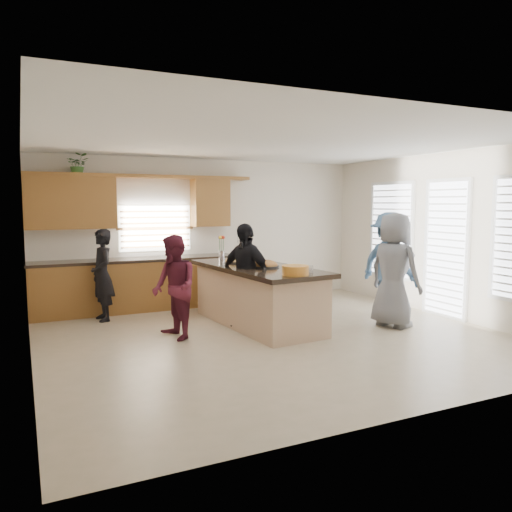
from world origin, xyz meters
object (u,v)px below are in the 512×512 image
salad_bowl (295,270)px  woman_right_back (389,264)px  island (258,297)px  woman_left_front (245,276)px  woman_right_front (394,270)px  woman_left_mid (174,287)px  woman_left_back (102,275)px

salad_bowl → woman_right_back: (2.29, 0.76, -0.13)m
island → woman_left_front: woman_left_front is taller
island → woman_right_front: 2.19m
salad_bowl → woman_left_mid: size_ratio=0.25×
woman_left_mid → woman_right_back: size_ratio=0.84×
woman_left_back → woman_right_front: woman_right_front is taller
salad_bowl → woman_left_mid: woman_left_mid is taller
salad_bowl → woman_left_front: bearing=107.2°
woman_left_front → woman_right_front: woman_right_front is taller
woman_left_back → woman_left_front: (1.92, -1.48, 0.06)m
salad_bowl → woman_left_mid: bearing=149.5°
island → woman_left_back: size_ratio=1.83×
woman_left_front → woman_right_back: (2.61, -0.26, 0.08)m
woman_left_back → woman_left_mid: (0.75, -1.62, -0.01)m
woman_left_back → woman_left_front: 2.42m
salad_bowl → woman_left_back: bearing=131.8°
island → woman_right_back: bearing=-13.7°
woman_left_back → woman_right_front: bearing=51.8°
woman_left_back → woman_left_mid: bearing=17.0°
salad_bowl → woman_right_front: (1.84, 0.11, -0.12)m
island → woman_left_front: size_ratio=1.70×
woman_left_back → woman_right_front: size_ratio=0.85×
woman_left_front → woman_right_front: (2.16, -0.91, 0.08)m
island → woman_right_back: 2.41m
island → woman_left_back: woman_left_back is taller
woman_left_back → salad_bowl: bearing=33.9°
island → woman_right_back: size_ratio=1.56×
island → woman_left_mid: 1.49m
woman_left_back → woman_left_mid: woman_left_back is taller
salad_bowl → woman_left_back: size_ratio=0.25×
woman_left_back → woman_left_front: woman_left_front is taller
salad_bowl → woman_right_back: 2.42m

